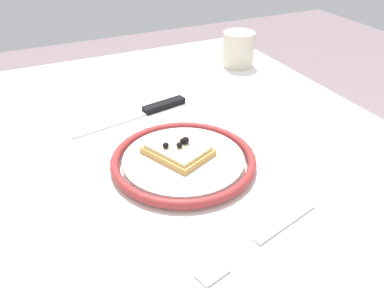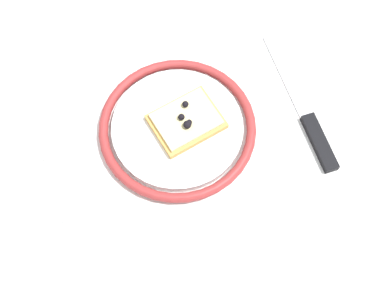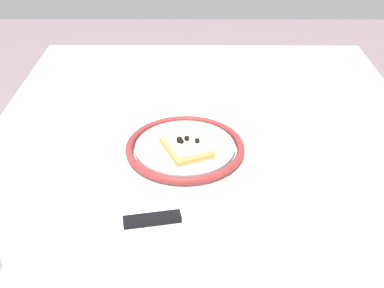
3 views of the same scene
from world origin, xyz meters
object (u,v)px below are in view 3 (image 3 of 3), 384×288
at_px(plate, 185,148).
at_px(fork, 178,105).
at_px(knife, 173,217).
at_px(pizza_slice_near, 186,146).
at_px(dining_table, 207,184).

height_order(plate, fork, plate).
relative_size(plate, knife, 0.95).
distance_m(plate, knife, 0.19).
distance_m(plate, pizza_slice_near, 0.02).
bearing_deg(pizza_slice_near, fork, -173.92).
bearing_deg(plate, knife, -4.61).
xyz_separation_m(pizza_slice_near, knife, (0.18, -0.02, -0.02)).
bearing_deg(dining_table, fork, -161.23).
distance_m(dining_table, knife, 0.22).
relative_size(dining_table, fork, 5.48).
distance_m(knife, fork, 0.38).
height_order(knife, fork, knife).
bearing_deg(pizza_slice_near, dining_table, 115.97).
height_order(plate, knife, plate).
bearing_deg(knife, plate, 175.39).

